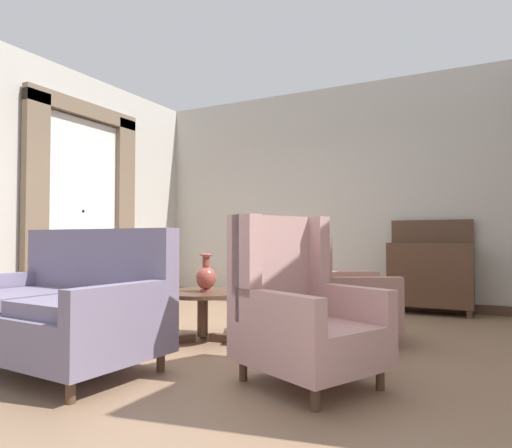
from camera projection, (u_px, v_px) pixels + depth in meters
name	position (u px, v px, depth m)	size (l,w,h in m)	color
ground	(217.00, 346.00, 4.07)	(8.45, 8.45, 0.00)	#896B51
wall_back	(326.00, 196.00, 6.80)	(5.67, 0.08, 3.19)	#BCB7AD
wall_left	(80.00, 191.00, 6.18)	(0.08, 4.23, 3.19)	#BCB7AD
baseboard_back	(325.00, 300.00, 6.71)	(5.51, 0.03, 0.12)	#4C3323
window_with_curtains	(84.00, 199.00, 6.12)	(0.12, 1.81, 2.76)	silver
coffee_table	(203.00, 301.00, 4.31)	(0.82, 0.82, 0.46)	#4C3323
porcelain_vase	(206.00, 277.00, 4.26)	(0.19, 0.19, 0.35)	brown
settee	(60.00, 311.00, 3.41)	(1.69, 1.03, 1.03)	slate
armchair_near_sideboard	(335.00, 297.00, 4.29)	(1.15, 1.12, 0.97)	tan
armchair_back_corner	(299.00, 312.00, 3.08)	(1.07, 1.02, 1.11)	tan
armchair_foreground_right	(112.00, 288.00, 4.89)	(0.89, 0.76, 1.02)	tan
sideboard	(430.00, 273.00, 5.83)	(1.01, 0.42, 1.20)	#4C3323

